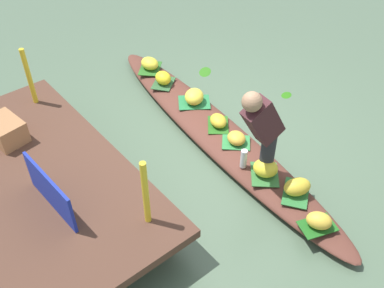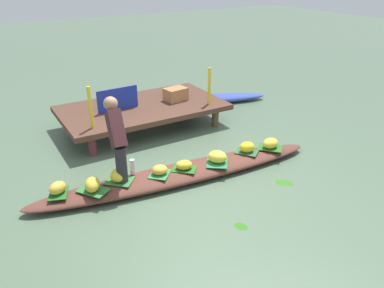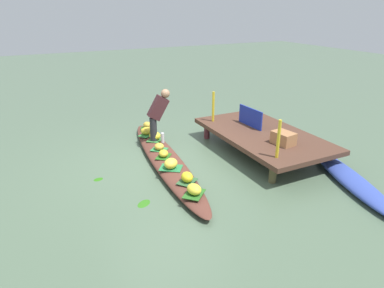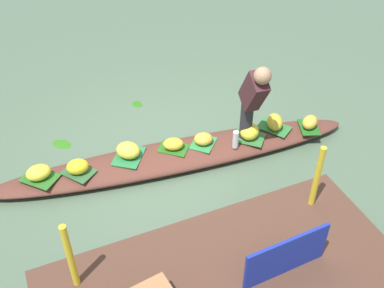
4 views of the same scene
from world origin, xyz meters
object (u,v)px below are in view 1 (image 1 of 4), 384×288
at_px(banana_bunch_2, 319,221).
at_px(produce_crate, 6,130).
at_px(banana_bunch_0, 297,187).
at_px(banana_bunch_1, 194,97).
at_px(banana_bunch_5, 218,121).
at_px(banana_bunch_4, 265,168).
at_px(water_bottle, 244,159).
at_px(vendor_boat, 216,133).
at_px(banana_bunch_6, 150,63).
at_px(vendor_person, 263,128).
at_px(banana_bunch_3, 163,78).
at_px(banana_bunch_7, 236,138).
at_px(market_banner, 50,191).

relative_size(banana_bunch_2, produce_crate, 0.57).
bearing_deg(banana_bunch_0, banana_bunch_2, 157.89).
xyz_separation_m(banana_bunch_1, banana_bunch_5, (-0.56, 0.07, -0.03)).
xyz_separation_m(banana_bunch_0, banana_bunch_5, (1.38, -0.12, -0.02)).
height_order(banana_bunch_4, water_bottle, water_bottle).
bearing_deg(vendor_boat, banana_bunch_1, -5.99).
height_order(banana_bunch_2, banana_bunch_6, same).
distance_m(banana_bunch_0, banana_bunch_6, 3.01).
relative_size(water_bottle, produce_crate, 0.54).
xyz_separation_m(vendor_person, produce_crate, (2.00, 1.95, -0.28)).
height_order(banana_bunch_3, water_bottle, water_bottle).
relative_size(banana_bunch_2, banana_bunch_7, 1.06).
bearing_deg(banana_bunch_2, banana_bunch_1, -8.94).
bearing_deg(banana_bunch_0, banana_bunch_7, -3.96).
xyz_separation_m(vendor_boat, vendor_person, (-0.90, 0.21, 0.77)).
relative_size(banana_bunch_3, banana_bunch_7, 1.08).
height_order(banana_bunch_3, banana_bunch_4, banana_bunch_4).
bearing_deg(banana_bunch_4, banana_bunch_3, -5.58).
distance_m(banana_bunch_2, banana_bunch_7, 1.44).
xyz_separation_m(banana_bunch_4, produce_crate, (2.04, 2.03, 0.30)).
relative_size(banana_bunch_7, water_bottle, 1.00).
height_order(market_banner, produce_crate, market_banner).
distance_m(market_banner, produce_crate, 1.24).
relative_size(banana_bunch_1, vendor_person, 0.25).
distance_m(banana_bunch_1, banana_bunch_2, 2.40).
bearing_deg(banana_bunch_7, banana_bunch_3, -3.11).
height_order(banana_bunch_2, water_bottle, water_bottle).
bearing_deg(banana_bunch_7, banana_bunch_1, -7.82).
bearing_deg(banana_bunch_4, banana_bunch_1, -9.44).
xyz_separation_m(banana_bunch_6, vendor_person, (-2.55, 0.37, 0.59)).
distance_m(banana_bunch_0, water_bottle, 0.67).
bearing_deg(banana_bunch_5, market_banner, 94.11).
height_order(banana_bunch_3, vendor_person, vendor_person).
bearing_deg(banana_bunch_0, banana_bunch_3, -3.44).
bearing_deg(banana_bunch_6, produce_crate, 103.46).
height_order(banana_bunch_4, produce_crate, produce_crate).
relative_size(banana_bunch_3, banana_bunch_6, 0.90).
bearing_deg(vendor_person, water_bottle, 4.14).
relative_size(vendor_boat, produce_crate, 10.53).
bearing_deg(market_banner, banana_bunch_7, -98.40).
distance_m(banana_bunch_5, banana_bunch_6, 1.63).
bearing_deg(banana_bunch_3, banana_bunch_2, 173.74).
relative_size(banana_bunch_2, banana_bunch_4, 0.92).
height_order(vendor_boat, banana_bunch_3, banana_bunch_3).
relative_size(vendor_boat, banana_bunch_7, 19.52).
height_order(vendor_person, produce_crate, vendor_person).
distance_m(banana_bunch_5, vendor_person, 1.14).
height_order(banana_bunch_3, produce_crate, produce_crate).
height_order(vendor_boat, banana_bunch_5, banana_bunch_5).
bearing_deg(banana_bunch_2, banana_bunch_0, -22.11).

